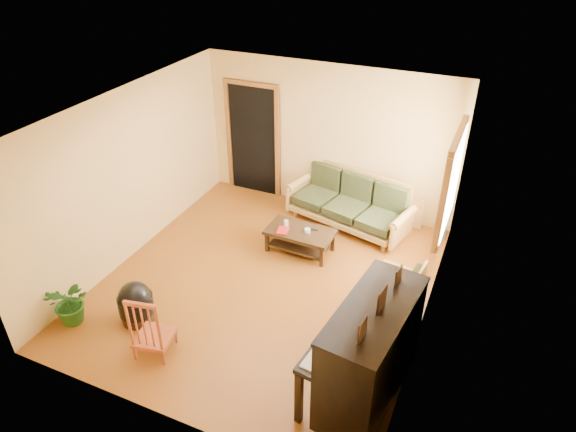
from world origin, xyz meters
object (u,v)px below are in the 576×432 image
at_px(sofa, 348,202).
at_px(potted_plant, 71,303).
at_px(piano, 370,355).
at_px(footstool, 137,307).
at_px(coffee_table, 300,241).
at_px(armchair, 392,289).
at_px(red_chair, 152,323).
at_px(ceramic_crock, 440,231).

distance_m(sofa, potted_plant, 4.53).
distance_m(piano, potted_plant, 3.91).
bearing_deg(footstool, piano, -0.03).
relative_size(coffee_table, piano, 0.70).
bearing_deg(armchair, coffee_table, 161.44).
relative_size(red_chair, ceramic_crock, 3.60).
bearing_deg(sofa, potted_plant, -110.80).
xyz_separation_m(sofa, coffee_table, (-0.44, -1.04, -0.26)).
distance_m(coffee_table, piano, 2.98).
height_order(sofa, ceramic_crock, sofa).
height_order(sofa, potted_plant, sofa).
bearing_deg(ceramic_crock, armchair, -98.32).
distance_m(footstool, ceramic_crock, 4.92).
distance_m(armchair, potted_plant, 4.22).
xyz_separation_m(red_chair, potted_plant, (-1.30, -0.00, -0.15)).
bearing_deg(footstool, sofa, 61.87).
xyz_separation_m(sofa, footstool, (-1.80, -3.37, -0.23)).
distance_m(sofa, footstool, 3.83).
bearing_deg(red_chair, potted_plant, 168.82).
bearing_deg(piano, coffee_table, 134.30).
height_order(sofa, armchair, sofa).
bearing_deg(footstool, ceramic_crock, 47.28).
distance_m(armchair, footstool, 3.39).
xyz_separation_m(sofa, armchair, (1.23, -1.85, -0.06)).
bearing_deg(potted_plant, coffee_table, 52.14).
distance_m(piano, footstool, 3.17).
bearing_deg(armchair, piano, -78.44).
bearing_deg(ceramic_crock, coffee_table, -147.16).
distance_m(piano, ceramic_crock, 3.66).
bearing_deg(red_chair, sofa, 60.33).
xyz_separation_m(armchair, ceramic_crock, (0.31, 2.09, -0.26)).
bearing_deg(sofa, piano, -54.99).
bearing_deg(sofa, footstool, -104.69).
relative_size(armchair, ceramic_crock, 3.02).
bearing_deg(armchair, footstool, -145.83).
xyz_separation_m(armchair, piano, (0.11, -1.52, 0.28)).
xyz_separation_m(piano, red_chair, (-2.58, -0.36, -0.20)).
height_order(ceramic_crock, potted_plant, potted_plant).
distance_m(sofa, red_chair, 3.94).
height_order(footstool, ceramic_crock, footstool).
height_order(piano, red_chair, piano).
distance_m(coffee_table, ceramic_crock, 2.35).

